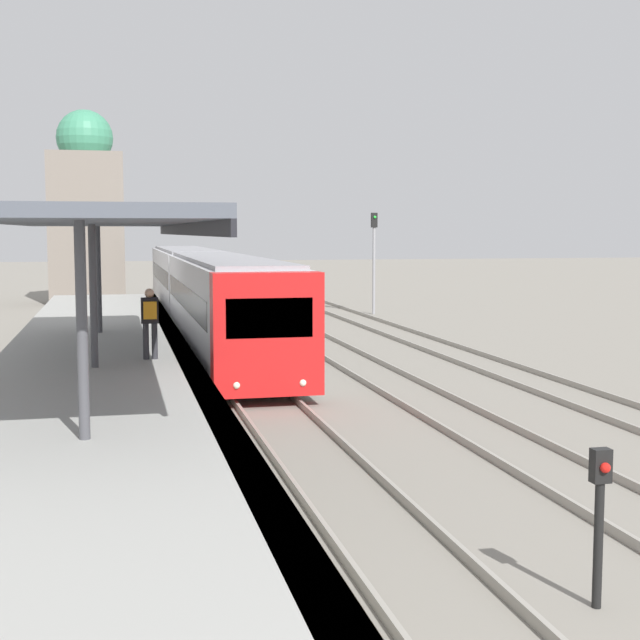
% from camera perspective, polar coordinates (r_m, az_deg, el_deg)
% --- Properties ---
extents(platform_canopy, '(4.00, 17.55, 3.35)m').
position_cam_1_polar(platform_canopy, '(20.08, -14.30, 6.17)').
color(platform_canopy, '#4C515B').
rests_on(platform_canopy, station_platform).
extents(person_on_platform, '(0.40, 0.40, 1.66)m').
position_cam_1_polar(person_on_platform, '(21.15, -10.83, 0.15)').
color(person_on_platform, '#2D2D33').
rests_on(person_on_platform, station_platform).
extents(train_near, '(2.53, 31.26, 3.18)m').
position_cam_1_polar(train_near, '(35.31, -7.56, 2.04)').
color(train_near, red).
rests_on(train_near, ground_plane).
extents(signal_post_near, '(0.20, 0.21, 1.72)m').
position_cam_1_polar(signal_post_near, '(9.98, 17.46, -11.48)').
color(signal_post_near, black).
rests_on(signal_post_near, ground_plane).
extents(signal_mast_far, '(0.28, 0.29, 4.87)m').
position_cam_1_polar(signal_mast_far, '(42.92, 3.48, 4.47)').
color(signal_mast_far, gray).
rests_on(signal_mast_far, ground_plane).
extents(distant_domed_building, '(4.00, 4.00, 10.62)m').
position_cam_1_polar(distant_domed_building, '(51.14, -14.71, 6.65)').
color(distant_domed_building, slate).
rests_on(distant_domed_building, ground_plane).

